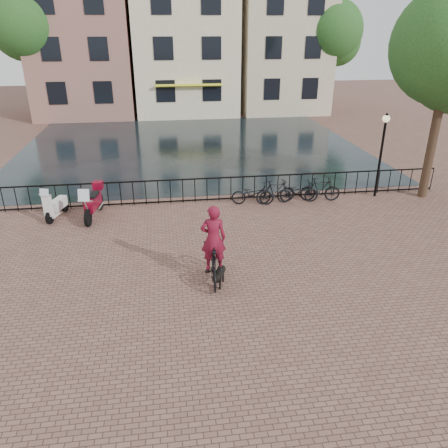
{
  "coord_description": "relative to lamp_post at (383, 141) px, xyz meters",
  "views": [
    {
      "loc": [
        -1.69,
        -8.9,
        6.65
      ],
      "look_at": [
        0.0,
        3.0,
        1.2
      ],
      "focal_mm": 35.0,
      "sensor_mm": 36.0,
      "label": 1
    }
  ],
  "objects": [
    {
      "name": "canal_house_left",
      "position": [
        -14.7,
        22.4,
        4.02
      ],
      "size": [
        7.5,
        9.0,
        12.8
      ],
      "color": "#936055",
      "rests_on": "ground"
    },
    {
      "name": "motorcycle",
      "position": [
        -11.63,
        -0.67,
        -1.63
      ],
      "size": [
        0.8,
        2.13,
        1.49
      ],
      "rotation": [
        0.0,
        0.0,
        -0.15
      ],
      "color": "maroon",
      "rests_on": "ground"
    },
    {
      "name": "ground",
      "position": [
        -7.2,
        -7.6,
        -2.38
      ],
      "size": [
        100.0,
        100.0,
        0.0
      ],
      "primitive_type": "plane",
      "color": "brown",
      "rests_on": "ground"
    },
    {
      "name": "tree_far_left",
      "position": [
        -18.2,
        19.4,
        4.35
      ],
      "size": [
        5.04,
        5.04,
        9.27
      ],
      "color": "black",
      "rests_on": "ground"
    },
    {
      "name": "canal_water",
      "position": [
        -7.2,
        9.7,
        -2.38
      ],
      "size": [
        20.0,
        20.0,
        0.0
      ],
      "primitive_type": "plane",
      "color": "black",
      "rests_on": "ground"
    },
    {
      "name": "parked_bike_0",
      "position": [
        -5.4,
        -0.2,
        -1.93
      ],
      "size": [
        1.79,
        0.88,
        0.9
      ],
      "primitive_type": "imported",
      "rotation": [
        0.0,
        0.0,
        1.4
      ],
      "color": "black",
      "rests_on": "ground"
    },
    {
      "name": "canal_house_right",
      "position": [
        1.3,
        22.4,
        4.27
      ],
      "size": [
        7.0,
        9.0,
        13.3
      ],
      "color": "#BCAF8C",
      "rests_on": "ground"
    },
    {
      "name": "dog",
      "position": [
        -7.54,
        -6.09,
        -2.09
      ],
      "size": [
        0.57,
        0.91,
        0.58
      ],
      "rotation": [
        0.0,
        0.0,
        -0.36
      ],
      "color": "black",
      "rests_on": "ground"
    },
    {
      "name": "canal_house_mid",
      "position": [
        -6.7,
        22.4,
        3.52
      ],
      "size": [
        8.0,
        9.5,
        11.8
      ],
      "color": "beige",
      "rests_on": "ground"
    },
    {
      "name": "parked_bike_1",
      "position": [
        -4.45,
        -0.2,
        -1.88
      ],
      "size": [
        1.71,
        0.67,
        1.0
      ],
      "primitive_type": "imported",
      "rotation": [
        0.0,
        0.0,
        1.69
      ],
      "color": "black",
      "rests_on": "ground"
    },
    {
      "name": "parked_bike_3",
      "position": [
        -2.55,
        -0.2,
        -1.88
      ],
      "size": [
        1.71,
        0.69,
        1.0
      ],
      "primitive_type": "imported",
      "rotation": [
        0.0,
        0.0,
        1.44
      ],
      "color": "black",
      "rests_on": "ground"
    },
    {
      "name": "tree_far_right",
      "position": [
        4.8,
        19.4,
        3.97
      ],
      "size": [
        4.76,
        4.76,
        8.76
      ],
      "color": "black",
      "rests_on": "ground"
    },
    {
      "name": "lamp_post",
      "position": [
        0.0,
        0.0,
        0.0
      ],
      "size": [
        0.3,
        0.3,
        3.45
      ],
      "color": "black",
      "rests_on": "ground"
    },
    {
      "name": "railing",
      "position": [
        -7.2,
        0.4,
        -1.87
      ],
      "size": [
        20.0,
        0.05,
        1.02
      ],
      "color": "black",
      "rests_on": "ground"
    },
    {
      "name": "cyclist",
      "position": [
        -7.67,
        -5.82,
        -1.35
      ],
      "size": [
        0.89,
        2.01,
        2.7
      ],
      "rotation": [
        0.0,
        0.0,
        3.07
      ],
      "color": "black",
      "rests_on": "ground"
    },
    {
      "name": "scooter",
      "position": [
        -13.02,
        -0.45,
        -1.67
      ],
      "size": [
        0.83,
        1.58,
        1.41
      ],
      "rotation": [
        0.0,
        0.0,
        -0.28
      ],
      "color": "white",
      "rests_on": "ground"
    },
    {
      "name": "parked_bike_2",
      "position": [
        -3.5,
        -0.2,
        -1.93
      ],
      "size": [
        1.74,
        0.68,
        0.9
      ],
      "primitive_type": "imported",
      "rotation": [
        0.0,
        0.0,
        1.52
      ],
      "color": "black",
      "rests_on": "ground"
    }
  ]
}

